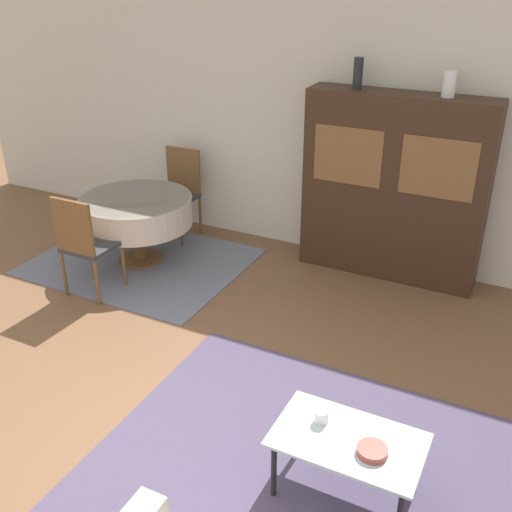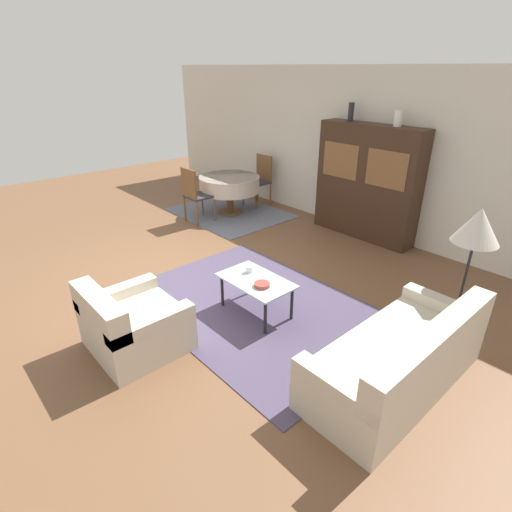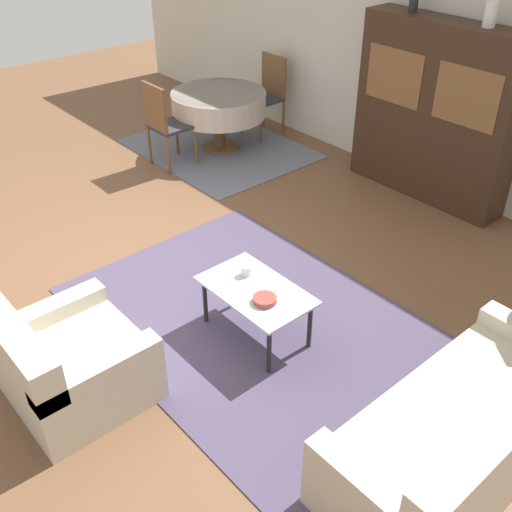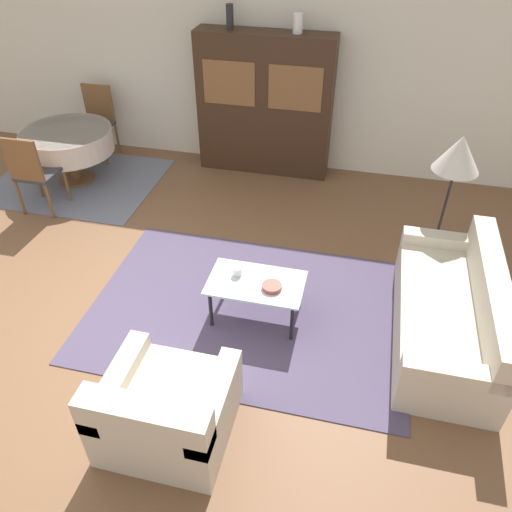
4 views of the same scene
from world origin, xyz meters
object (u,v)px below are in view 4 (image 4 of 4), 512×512
object	(u,v)px
couch	(451,314)
floor_lamp	(458,157)
cup	(237,271)
coffee_table	(256,286)
armchair	(166,411)
dining_chair_near	(32,170)
dining_chair_far	(97,118)
display_cabinet	(265,105)
vase_short	(298,23)
dining_table	(68,141)
vase_tall	(230,17)
bowl	(272,287)

from	to	relation	value
couch	floor_lamp	size ratio (longest dim) A/B	1.34
cup	coffee_table	bearing A→B (deg)	-18.24
armchair	floor_lamp	bearing A→B (deg)	54.13
dining_chair_near	floor_lamp	distance (m)	4.80
dining_chair_far	floor_lamp	world-z (taller)	floor_lamp
coffee_table	display_cabinet	bearing A→B (deg)	101.22
armchair	dining_chair_near	world-z (taller)	dining_chair_near
display_cabinet	vase_short	size ratio (longest dim) A/B	8.29
dining_table	cup	bearing A→B (deg)	-34.59
floor_lamp	coffee_table	bearing A→B (deg)	-139.32
dining_table	vase_short	xyz separation A→B (m)	(2.85, 0.96, 1.39)
vase_tall	dining_chair_far	bearing A→B (deg)	-175.89
cup	bowl	world-z (taller)	cup
coffee_table	display_cabinet	size ratio (longest dim) A/B	0.48
coffee_table	floor_lamp	bearing A→B (deg)	40.68
bowl	dining_chair_near	bearing A→B (deg)	158.40
armchair	dining_chair_far	size ratio (longest dim) A/B	0.90
cup	armchair	bearing A→B (deg)	-96.30
display_cabinet	coffee_table	bearing A→B (deg)	-78.78
cup	bowl	size ratio (longest dim) A/B	0.48
cup	vase_tall	size ratio (longest dim) A/B	0.30
dining_chair_near	vase_short	world-z (taller)	vase_short
couch	dining_chair_far	size ratio (longest dim) A/B	1.86
coffee_table	armchair	bearing A→B (deg)	-104.38
dining_chair_far	cup	bearing A→B (deg)	135.72
armchair	dining_chair_far	world-z (taller)	dining_chair_far
floor_lamp	vase_tall	world-z (taller)	vase_tall
couch	dining_table	xyz separation A→B (m)	(-4.80, 1.87, 0.30)
dining_table	floor_lamp	bearing A→B (deg)	-6.80
coffee_table	dining_chair_far	distance (m)	4.17
floor_lamp	vase_tall	bearing A→B (deg)	150.94
dining_table	armchair	bearing A→B (deg)	-51.72
couch	dining_chair_far	xyz separation A→B (m)	(-4.80, 2.69, 0.30)
dining_chair_near	dining_chair_far	size ratio (longest dim) A/B	1.00
vase_short	dining_chair_far	bearing A→B (deg)	-177.10
armchair	coffee_table	world-z (taller)	armchair
armchair	dining_chair_far	xyz separation A→B (m)	(-2.69, 4.23, 0.30)
couch	bowl	size ratio (longest dim) A/B	10.61
dining_chair_near	vase_tall	world-z (taller)	vase_tall
dining_chair_near	armchair	bearing A→B (deg)	-43.96
dining_chair_far	vase_tall	xyz separation A→B (m)	(2.01, 0.14, 1.42)
display_cabinet	dining_table	size ratio (longest dim) A/B	1.57
display_cabinet	dining_table	distance (m)	2.66
vase_short	vase_tall	bearing A→B (deg)	180.00
display_cabinet	dining_chair_near	xyz separation A→B (m)	(-2.45, -1.77, -0.35)
dining_table	display_cabinet	bearing A→B (deg)	21.33
armchair	dining_table	size ratio (longest dim) A/B	0.78
bowl	couch	bearing A→B (deg)	7.58
cup	vase_tall	world-z (taller)	vase_tall
armchair	bowl	size ratio (longest dim) A/B	5.15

